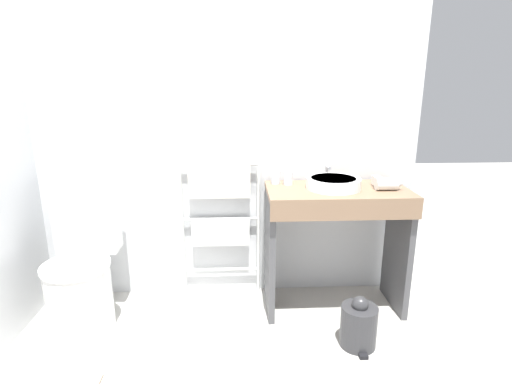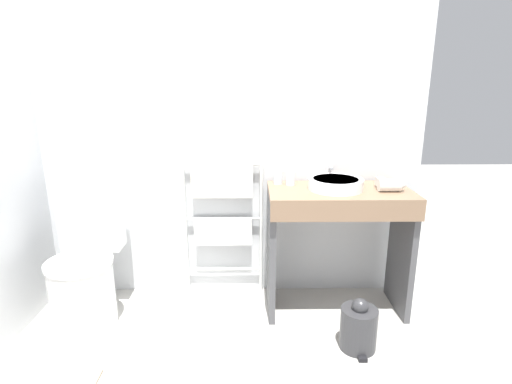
{
  "view_description": "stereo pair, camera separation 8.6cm",
  "coord_description": "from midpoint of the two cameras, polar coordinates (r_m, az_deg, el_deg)",
  "views": [
    {
      "loc": [
        0.11,
        -1.47,
        1.54
      ],
      "look_at": [
        0.22,
        0.76,
        0.92
      ],
      "focal_mm": 28.0,
      "sensor_mm": 36.0,
      "label": 1
    },
    {
      "loc": [
        0.19,
        -1.47,
        1.54
      ],
      "look_at": [
        0.22,
        0.76,
        0.92
      ],
      "focal_mm": 28.0,
      "sensor_mm": 36.0,
      "label": 2
    }
  ],
  "objects": [
    {
      "name": "wall_back",
      "position": [
        2.84,
        -5.95,
        9.82
      ],
      "size": [
        2.78,
        0.12,
        2.52
      ],
      "primitive_type": "cube",
      "color": "silver",
      "rests_on": "ground_plane"
    },
    {
      "name": "toilet",
      "position": [
        2.86,
        -24.42,
        -10.81
      ],
      "size": [
        0.41,
        0.56,
        0.84
      ],
      "color": "white",
      "rests_on": "ground_plane"
    },
    {
      "name": "towel_radiator",
      "position": [
        2.85,
        -6.02,
        -2.41
      ],
      "size": [
        0.57,
        0.06,
        1.02
      ],
      "color": "white",
      "rests_on": "ground_plane"
    },
    {
      "name": "vanity_counter",
      "position": [
        2.73,
        10.46,
        -5.3
      ],
      "size": [
        0.93,
        0.49,
        0.86
      ],
      "color": "#84664C",
      "rests_on": "ground_plane"
    },
    {
      "name": "sink_basin",
      "position": [
        2.64,
        10.06,
        1.29
      ],
      "size": [
        0.36,
        0.36,
        0.07
      ],
      "color": "white",
      "rests_on": "vanity_counter"
    },
    {
      "name": "faucet",
      "position": [
        2.81,
        9.25,
        3.06
      ],
      "size": [
        0.02,
        0.1,
        0.12
      ],
      "color": "silver",
      "rests_on": "vanity_counter"
    },
    {
      "name": "cup_near_wall",
      "position": [
        2.73,
        1.9,
        2.1
      ],
      "size": [
        0.06,
        0.06,
        0.09
      ],
      "color": "silver",
      "rests_on": "vanity_counter"
    },
    {
      "name": "cup_near_edge",
      "position": [
        2.7,
        3.7,
        1.99
      ],
      "size": [
        0.06,
        0.06,
        0.09
      ],
      "color": "silver",
      "rests_on": "vanity_counter"
    },
    {
      "name": "hair_dryer",
      "position": [
        2.7,
        17.34,
        1.18
      ],
      "size": [
        0.18,
        0.17,
        0.08
      ],
      "color": "white",
      "rests_on": "vanity_counter"
    },
    {
      "name": "trash_bin",
      "position": [
        2.57,
        13.47,
        -17.96
      ],
      "size": [
        0.22,
        0.25,
        0.32
      ],
      "color": "#333335",
      "rests_on": "ground_plane"
    }
  ]
}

